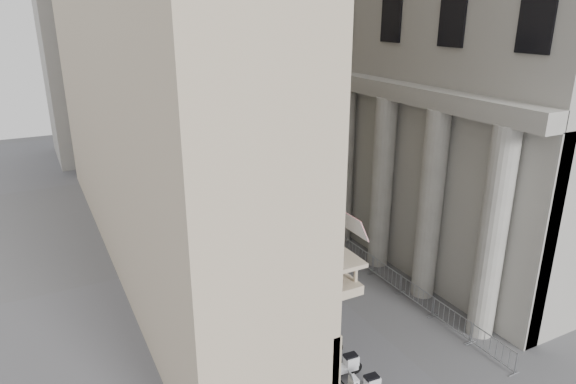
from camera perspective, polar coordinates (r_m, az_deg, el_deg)
name	(u,v)px	position (r m, az deg, el deg)	size (l,w,h in m)	color
far_building	(152,5)	(57.83, -14.88, 19.46)	(22.00, 10.00, 30.00)	#A3A09A
iron_fence	(221,266)	(31.30, -7.47, -8.12)	(0.30, 28.00, 1.40)	black
blue_awning	(285,201)	(41.09, -0.28, -1.05)	(1.60, 3.00, 3.00)	navy
scooter_2	(343,377)	(22.87, 6.16, -19.73)	(0.56, 1.40, 1.50)	white
scooter_3	(325,357)	(23.83, 4.14, -17.80)	(0.56, 1.40, 1.50)	white
scooter_4	(309,339)	(24.84, 2.31, -16.01)	(0.56, 1.40, 1.50)	white
scooter_5	(294,323)	(25.90, 0.66, -14.34)	(0.56, 1.40, 1.50)	white
scooter_6	(280,308)	(26.99, -0.84, -12.80)	(0.56, 1.40, 1.50)	white
scooter_7	(268,295)	(28.11, -2.20, -11.38)	(0.56, 1.40, 1.50)	white
scooter_8	(257,283)	(29.27, -3.45, -10.06)	(0.56, 1.40, 1.50)	white
scooter_9	(247,272)	(30.46, -4.59, -8.83)	(0.56, 1.40, 1.50)	white
scooter_10	(237,262)	(31.66, -5.64, -7.70)	(0.56, 1.40, 1.50)	white
scooter_11	(229,252)	(32.89, -6.60, -6.65)	(0.56, 1.40, 1.50)	white
scooter_12	(221,243)	(34.14, -7.49, -5.67)	(0.56, 1.40, 1.50)	white
scooter_13	(213,235)	(35.40, -8.32, -4.76)	(0.56, 1.40, 1.50)	white
barrier_0	(491,359)	(25.31, 21.65, -16.82)	(0.60, 2.40, 1.10)	#95989C
barrier_1	(450,329)	(26.64, 17.56, -14.31)	(0.60, 2.40, 1.10)	#95989C
barrier_2	(415,304)	(28.13, 13.97, -11.99)	(0.60, 2.40, 1.10)	#95989C
barrier_3	(386,283)	(29.76, 10.80, -9.87)	(0.60, 2.40, 1.10)	#95989C
barrier_4	(360,264)	(31.50, 8.00, -7.96)	(0.60, 2.40, 1.10)	#95989C
barrier_5	(338,248)	(33.33, 5.53, -6.24)	(0.60, 2.40, 1.10)	#95989C
barrier_6	(318,234)	(35.25, 3.34, -4.69)	(0.60, 2.40, 1.10)	#95989C
barrier_7	(300,221)	(37.24, 1.38, -3.29)	(0.60, 2.40, 1.10)	#95989C
barrier_8	(285,210)	(39.29, -0.37, -2.04)	(0.60, 2.40, 1.10)	#95989C
security_tent	(175,171)	(40.89, -12.39, 2.30)	(3.91, 3.91, 3.17)	white
street_lamp	(219,172)	(30.21, -7.71, 2.19)	(2.94, 0.81, 9.17)	gray
info_kiosk	(212,239)	(32.37, -8.44, -5.22)	(0.50, 0.97, 1.98)	black
pedestrian_a	(207,186)	(42.36, -9.01, 0.66)	(0.67, 0.44, 1.83)	black
pedestrian_b	(227,179)	(43.73, -6.76, 1.41)	(0.92, 0.72, 1.89)	black
pedestrian_c	(219,173)	(46.06, -7.65, 2.11)	(0.78, 0.51, 1.60)	black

